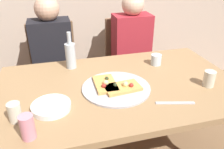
% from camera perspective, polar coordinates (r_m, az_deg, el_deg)
% --- Properties ---
extents(dining_table, '(1.56, 0.94, 0.72)m').
position_cam_1_polar(dining_table, '(1.53, 2.00, -4.76)').
color(dining_table, '#99754C').
rests_on(dining_table, ground_plane).
extents(pizza_tray, '(0.43, 0.43, 0.01)m').
position_cam_1_polar(pizza_tray, '(1.44, 1.03, -3.33)').
color(pizza_tray, '#ADADB2').
rests_on(pizza_tray, dining_table).
extents(pizza_slice_last, '(0.13, 0.22, 0.05)m').
position_cam_1_polar(pizza_slice_last, '(1.45, -1.68, -2.30)').
color(pizza_slice_last, tan).
rests_on(pizza_slice_last, pizza_tray).
extents(pizza_slice_extra, '(0.23, 0.15, 0.05)m').
position_cam_1_polar(pizza_slice_extra, '(1.42, 2.68, -3.15)').
color(pizza_slice_extra, tan).
rests_on(pizza_slice_extra, pizza_tray).
extents(wine_bottle, '(0.07, 0.07, 0.27)m').
position_cam_1_polar(wine_bottle, '(1.70, -10.22, 4.81)').
color(wine_bottle, '#B2BCC1').
rests_on(wine_bottle, dining_table).
extents(tumbler_near, '(0.07, 0.07, 0.10)m').
position_cam_1_polar(tumbler_near, '(1.26, -22.93, -8.60)').
color(tumbler_near, beige).
rests_on(tumbler_near, dining_table).
extents(tumbler_far, '(0.07, 0.07, 0.10)m').
position_cam_1_polar(tumbler_far, '(1.58, 22.92, -0.96)').
color(tumbler_far, beige).
rests_on(tumbler_far, dining_table).
extents(wine_glass, '(0.08, 0.08, 0.08)m').
position_cam_1_polar(wine_glass, '(1.78, 10.85, 3.64)').
color(wine_glass, silver).
rests_on(wine_glass, dining_table).
extents(soda_can, '(0.07, 0.07, 0.12)m').
position_cam_1_polar(soda_can, '(1.12, -20.19, -12.10)').
color(soda_can, pink).
rests_on(soda_can, dining_table).
extents(plate_stack, '(0.21, 0.21, 0.03)m').
position_cam_1_polar(plate_stack, '(1.30, -14.80, -7.65)').
color(plate_stack, white).
rests_on(plate_stack, dining_table).
extents(table_knife, '(0.22, 0.07, 0.01)m').
position_cam_1_polar(table_knife, '(1.36, 15.35, -6.80)').
color(table_knife, '#B7B7BC').
rests_on(table_knife, dining_table).
extents(chair_left, '(0.44, 0.44, 0.90)m').
position_cam_1_polar(chair_left, '(2.31, -14.14, 2.28)').
color(chair_left, brown).
rests_on(chair_left, ground_plane).
extents(chair_right, '(0.44, 0.44, 0.90)m').
position_cam_1_polar(chair_right, '(2.43, 4.18, 4.35)').
color(chair_right, brown).
rests_on(chair_right, ground_plane).
extents(guest_in_sweater, '(0.36, 0.56, 1.17)m').
position_cam_1_polar(guest_in_sweater, '(2.12, -14.36, 3.72)').
color(guest_in_sweater, black).
rests_on(guest_in_sweater, ground_plane).
extents(guest_in_beanie, '(0.36, 0.56, 1.17)m').
position_cam_1_polar(guest_in_beanie, '(2.25, 5.53, 5.86)').
color(guest_in_beanie, maroon).
rests_on(guest_in_beanie, ground_plane).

